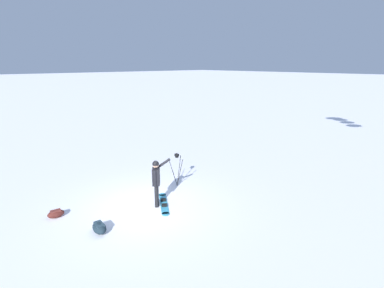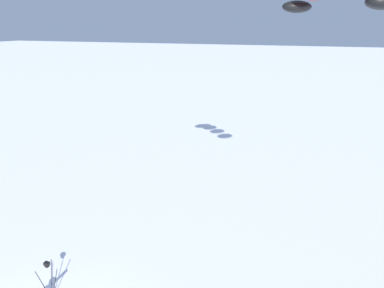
# 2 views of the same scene
# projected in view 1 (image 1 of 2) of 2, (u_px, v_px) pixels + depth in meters

# --- Properties ---
(ground_plane) EXTENTS (300.00, 300.00, 0.00)m
(ground_plane) POSITION_uv_depth(u_px,v_px,m) (148.00, 207.00, 10.69)
(ground_plane) COLOR white
(snowboarder) EXTENTS (0.78, 0.47, 1.77)m
(snowboarder) POSITION_uv_depth(u_px,v_px,m) (156.00, 178.00, 10.50)
(snowboarder) COLOR black
(snowboarder) RESTS_ON ground_plane
(snowboard) EXTENTS (1.12, 1.60, 0.10)m
(snowboard) POSITION_uv_depth(u_px,v_px,m) (164.00, 203.00, 10.90)
(snowboard) COLOR teal
(snowboard) RESTS_ON ground_plane
(gear_bag_large) EXTENTS (0.45, 0.68, 0.33)m
(gear_bag_large) POSITION_uv_depth(u_px,v_px,m) (99.00, 227.00, 9.02)
(gear_bag_large) COLOR #192833
(gear_bag_large) RESTS_ON ground_plane
(camera_tripod) EXTENTS (0.66, 0.56, 1.43)m
(camera_tripod) POSITION_uv_depth(u_px,v_px,m) (177.00, 163.00, 12.27)
(camera_tripod) COLOR #262628
(camera_tripod) RESTS_ON ground_plane
(gear_bag_small) EXTENTS (0.57, 0.36, 0.26)m
(gear_bag_small) POSITION_uv_depth(u_px,v_px,m) (56.00, 214.00, 9.92)
(gear_bag_small) COLOR #4C1E19
(gear_bag_small) RESTS_ON ground_plane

